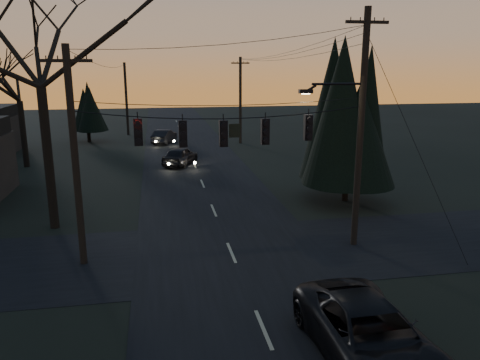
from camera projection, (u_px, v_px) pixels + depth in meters
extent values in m
cube|color=black|center=(206.00, 191.00, 29.36)|extent=(8.00, 120.00, 0.02)
cube|color=black|center=(231.00, 253.00, 19.81)|extent=(60.00, 7.00, 0.02)
cylinder|color=black|center=(224.00, 108.00, 18.30)|extent=(11.50, 0.04, 0.04)
cylinder|color=black|center=(48.00, 160.00, 22.10)|extent=(0.44, 0.44, 6.75)
cylinder|color=black|center=(345.00, 187.00, 27.28)|extent=(0.36, 0.36, 1.60)
cone|color=black|center=(349.00, 122.00, 26.36)|extent=(4.33, 4.33, 6.86)
cylinder|color=black|center=(23.00, 134.00, 35.95)|extent=(0.44, 0.44, 5.08)
cylinder|color=black|center=(89.00, 134.00, 48.07)|extent=(0.36, 0.36, 1.60)
cone|color=black|center=(87.00, 109.00, 47.45)|extent=(3.32, 3.32, 4.39)
imported|color=black|center=(370.00, 335.00, 12.37)|extent=(2.83, 5.80, 1.59)
imported|color=black|center=(180.00, 156.00, 36.99)|extent=(3.35, 4.60, 1.46)
imported|color=black|center=(164.00, 137.00, 47.26)|extent=(2.76, 4.40, 1.37)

